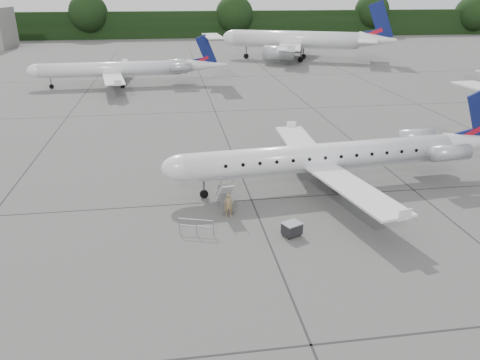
{
  "coord_description": "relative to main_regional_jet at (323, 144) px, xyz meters",
  "views": [
    {
      "loc": [
        -9.29,
        -25.03,
        14.39
      ],
      "look_at": [
        -4.94,
        4.15,
        2.3
      ],
      "focal_mm": 35.0,
      "sensor_mm": 36.0,
      "label": 1
    }
  ],
  "objects": [
    {
      "name": "ground",
      "position": [
        -1.91,
        -7.45,
        -3.51
      ],
      "size": [
        320.0,
        320.0,
        0.0
      ],
      "primitive_type": "plane",
      "color": "#595957",
      "rests_on": "ground"
    },
    {
      "name": "treeline",
      "position": [
        -1.91,
        122.55,
        0.49
      ],
      "size": [
        260.0,
        4.0,
        8.0
      ],
      "primitive_type": "cube",
      "color": "black",
      "rests_on": "ground"
    },
    {
      "name": "passenger",
      "position": [
        -7.74,
        -4.18,
        -2.64
      ],
      "size": [
        0.7,
        0.53,
        1.73
      ],
      "primitive_type": "imported",
      "rotation": [
        0.0,
        0.0,
        -0.2
      ],
      "color": "olive",
      "rests_on": "ground"
    },
    {
      "name": "safety_railing",
      "position": [
        -10.07,
        -6.24,
        -3.01
      ],
      "size": [
        2.12,
        0.74,
        1.0
      ],
      "primitive_type": null,
      "rotation": [
        0.0,
        0.0,
        -0.3
      ],
      "color": "gray",
      "rests_on": "ground"
    },
    {
      "name": "bg_narrowbody",
      "position": [
        15.74,
        68.49,
        2.6
      ],
      "size": [
        40.9,
        35.84,
        12.22
      ],
      "primitive_type": null,
      "rotation": [
        0.0,
        0.0,
        -0.4
      ],
      "color": "white",
      "rests_on": "ground"
    },
    {
      "name": "bg_regional_left",
      "position": [
        -19.7,
        44.07,
        0.32
      ],
      "size": [
        29.86,
        21.96,
        7.66
      ],
      "primitive_type": null,
      "rotation": [
        0.0,
        0.0,
        0.03
      ],
      "color": "white",
      "rests_on": "ground"
    },
    {
      "name": "airstair",
      "position": [
        -7.86,
        -2.88,
        -2.41
      ],
      "size": [
        1.05,
        2.38,
        2.2
      ],
      "primitive_type": null,
      "rotation": [
        0.0,
        0.0,
        0.09
      ],
      "color": "white",
      "rests_on": "ground"
    },
    {
      "name": "baggage_cart",
      "position": [
        -4.17,
        -7.34,
        -3.04
      ],
      "size": [
        1.35,
        1.25,
        0.94
      ],
      "primitive_type": null,
      "rotation": [
        0.0,
        0.0,
        0.43
      ],
      "color": "black",
      "rests_on": "ground"
    },
    {
      "name": "main_regional_jet",
      "position": [
        0.0,
        0.0,
        0.0
      ],
      "size": [
        28.97,
        22.0,
        7.02
      ],
      "primitive_type": null,
      "rotation": [
        0.0,
        0.0,
        0.09
      ],
      "color": "white",
      "rests_on": "ground"
    }
  ]
}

